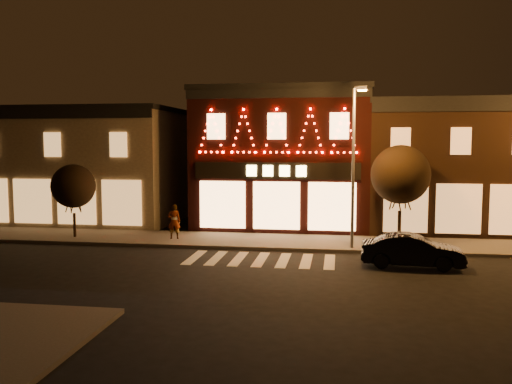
# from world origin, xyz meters

# --- Properties ---
(ground) EXTENTS (120.00, 120.00, 0.00)m
(ground) POSITION_xyz_m (0.00, 0.00, 0.00)
(ground) COLOR black
(ground) RESTS_ON ground
(sidewalk_far) EXTENTS (44.00, 4.00, 0.15)m
(sidewalk_far) POSITION_xyz_m (2.00, 8.00, 0.07)
(sidewalk_far) COLOR #47423D
(sidewalk_far) RESTS_ON ground
(building_left) EXTENTS (12.20, 8.28, 7.30)m
(building_left) POSITION_xyz_m (-13.00, 13.99, 3.66)
(building_left) COLOR #706250
(building_left) RESTS_ON ground
(building_pulp) EXTENTS (10.20, 8.34, 8.30)m
(building_pulp) POSITION_xyz_m (0.00, 13.98, 4.16)
(building_pulp) COLOR black
(building_pulp) RESTS_ON ground
(building_right_a) EXTENTS (9.20, 8.28, 7.50)m
(building_right_a) POSITION_xyz_m (9.50, 13.99, 3.76)
(building_right_a) COLOR black
(building_right_a) RESTS_ON ground
(streetlamp_mid) EXTENTS (0.62, 1.72, 7.48)m
(streetlamp_mid) POSITION_xyz_m (4.04, 6.38, 4.54)
(streetlamp_mid) COLOR #59595E
(streetlamp_mid) RESTS_ON sidewalk_far
(tree_left) EXTENTS (2.30, 2.30, 3.84)m
(tree_left) POSITION_xyz_m (-10.45, 7.37, 2.84)
(tree_left) COLOR black
(tree_left) RESTS_ON sidewalk_far
(tree_right) EXTENTS (2.91, 2.91, 4.86)m
(tree_right) POSITION_xyz_m (6.35, 8.27, 3.55)
(tree_right) COLOR black
(tree_right) RESTS_ON sidewalk_far
(dark_sedan) EXTENTS (4.21, 1.73, 1.36)m
(dark_sedan) POSITION_xyz_m (6.39, 3.58, 0.68)
(dark_sedan) COLOR black
(dark_sedan) RESTS_ON ground
(pedestrian) EXTENTS (0.74, 0.57, 1.81)m
(pedestrian) POSITION_xyz_m (-5.07, 7.62, 1.05)
(pedestrian) COLOR gray
(pedestrian) RESTS_ON sidewalk_far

